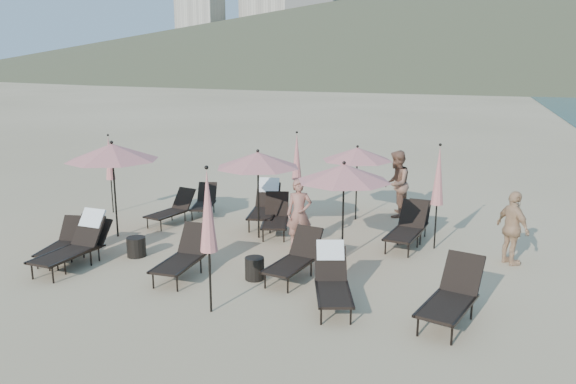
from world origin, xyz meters
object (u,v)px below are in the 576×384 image
(lounger_9, at_px, (276,216))
(umbrella_open_3, at_px, (357,154))
(beachgoer_a, at_px, (299,214))
(lounger_3, at_px, (295,258))
(side_table_1, at_px, (255,268))
(umbrella_closed_0, at_px, (208,212))
(beachgoer_c, at_px, (513,228))
(lounger_2, at_px, (183,255))
(umbrella_open_2, at_px, (344,173))
(side_table_0, at_px, (136,247))
(lounger_4, at_px, (332,279))
(umbrella_open_0, at_px, (112,152))
(umbrella_closed_3, at_px, (297,157))
(beachgoer_b, at_px, (396,184))
(lounger_7, at_px, (172,209))
(lounger_0, at_px, (74,243))
(umbrella_closed_2, at_px, (110,158))
(umbrella_open_1, at_px, (258,160))
(lounger_5, at_px, (452,295))
(lounger_10, at_px, (414,223))
(lounger_12, at_px, (63,242))
(lounger_1, at_px, (82,245))
(lounger_11, at_px, (407,228))
(umbrella_closed_1, at_px, (438,176))
(lounger_8, at_px, (265,204))

(lounger_9, relative_size, umbrella_open_3, 0.83)
(beachgoer_a, bearing_deg, lounger_9, 115.03)
(lounger_3, distance_m, side_table_1, 0.85)
(umbrella_closed_0, relative_size, beachgoer_c, 1.61)
(lounger_3, height_order, side_table_1, lounger_3)
(lounger_2, bearing_deg, umbrella_closed_0, -48.12)
(umbrella_open_2, height_order, side_table_0, umbrella_open_2)
(lounger_4, bearing_deg, umbrella_open_0, 141.13)
(lounger_3, bearing_deg, side_table_1, -146.67)
(umbrella_closed_3, bearing_deg, beachgoer_b, 14.77)
(umbrella_closed_0, height_order, side_table_0, umbrella_closed_0)
(lounger_7, relative_size, umbrella_open_3, 0.77)
(umbrella_open_0, relative_size, umbrella_open_3, 1.16)
(umbrella_open_3, bearing_deg, lounger_3, -93.08)
(lounger_7, xyz_separation_m, beachgoer_b, (5.74, 2.75, 0.55))
(beachgoer_c, bearing_deg, lounger_0, 72.82)
(umbrella_closed_2, bearing_deg, lounger_7, -11.73)
(lounger_3, distance_m, umbrella_open_0, 5.63)
(umbrella_closed_2, bearing_deg, beachgoer_b, 15.84)
(umbrella_open_1, relative_size, side_table_1, 4.86)
(lounger_7, bearing_deg, lounger_9, 13.27)
(side_table_0, bearing_deg, lounger_9, 48.70)
(beachgoer_a, bearing_deg, beachgoer_c, -16.69)
(side_table_0, bearing_deg, beachgoer_c, 15.18)
(umbrella_open_1, distance_m, umbrella_closed_0, 4.42)
(lounger_5, xyz_separation_m, umbrella_open_1, (-4.88, 3.37, 1.53))
(lounger_10, bearing_deg, umbrella_open_1, -156.14)
(lounger_0, bearing_deg, side_table_1, 11.64)
(umbrella_closed_0, bearing_deg, lounger_9, 96.27)
(umbrella_open_3, height_order, side_table_1, umbrella_open_3)
(lounger_12, bearing_deg, umbrella_open_1, 27.79)
(lounger_1, distance_m, beachgoer_a, 4.97)
(lounger_11, xyz_separation_m, umbrella_closed_2, (-8.68, 0.42, 1.17))
(umbrella_closed_1, bearing_deg, umbrella_closed_0, -125.60)
(lounger_8, xyz_separation_m, umbrella_open_0, (-3.16, -2.37, 1.64))
(lounger_5, distance_m, lounger_7, 8.54)
(lounger_12, relative_size, beachgoer_a, 0.94)
(beachgoer_a, distance_m, beachgoer_c, 4.80)
(lounger_12, bearing_deg, umbrella_open_3, 33.01)
(side_table_1, bearing_deg, side_table_0, 171.85)
(lounger_2, height_order, side_table_0, lounger_2)
(lounger_4, relative_size, side_table_1, 3.75)
(umbrella_open_3, distance_m, side_table_0, 6.47)
(umbrella_open_1, xyz_separation_m, umbrella_closed_3, (0.21, 2.48, -0.30))
(umbrella_open_3, bearing_deg, lounger_12, -136.09)
(umbrella_open_2, distance_m, side_table_0, 5.04)
(side_table_1, height_order, beachgoer_c, beachgoer_c)
(side_table_0, distance_m, beachgoer_a, 3.86)
(lounger_1, xyz_separation_m, lounger_4, (5.80, -0.38, 0.08))
(lounger_8, distance_m, umbrella_open_0, 4.27)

